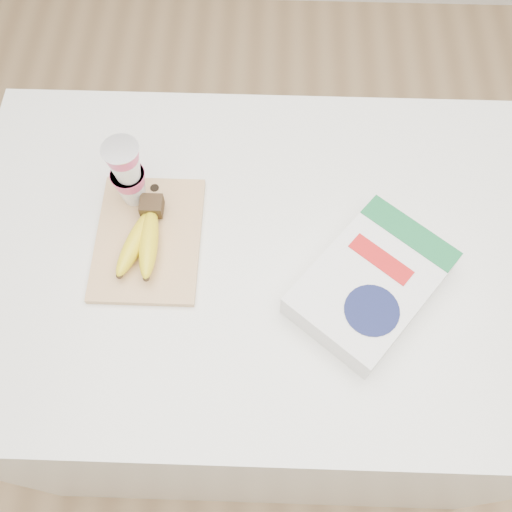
{
  "coord_description": "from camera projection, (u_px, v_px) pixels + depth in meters",
  "views": [
    {
      "loc": [
        0.0,
        -0.56,
        2.07
      ],
      "look_at": [
        -0.01,
        -0.03,
        1.02
      ],
      "focal_mm": 40.0,
      "sensor_mm": 36.0,
      "label": 1
    }
  ],
  "objects": [
    {
      "name": "cereal_box",
      "position": [
        371.0,
        283.0,
        1.15
      ],
      "size": [
        0.36,
        0.38,
        0.07
      ],
      "rotation": [
        0.0,
        0.0,
        -0.68
      ],
      "color": "white",
      "rests_on": "table"
    },
    {
      "name": "room",
      "position": [
        266.0,
        144.0,
        0.89
      ],
      "size": [
        4.0,
        4.0,
        4.0
      ],
      "color": "tan",
      "rests_on": "ground"
    },
    {
      "name": "cutting_board",
      "position": [
        149.0,
        239.0,
        1.22
      ],
      "size": [
        0.22,
        0.3,
        0.02
      ],
      "primitive_type": "cube",
      "rotation": [
        0.0,
        0.0,
        -0.0
      ],
      "color": "#DBB878",
      "rests_on": "table"
    },
    {
      "name": "bananas",
      "position": [
        143.0,
        238.0,
        1.19
      ],
      "size": [
        0.1,
        0.2,
        0.06
      ],
      "color": "#382816",
      "rests_on": "cutting_board"
    },
    {
      "name": "yogurt_stack",
      "position": [
        127.0,
        172.0,
        1.18
      ],
      "size": [
        0.08,
        0.08,
        0.18
      ],
      "color": "white",
      "rests_on": "cutting_board"
    },
    {
      "name": "table",
      "position": [
        261.0,
        328.0,
        1.66
      ],
      "size": [
        1.31,
        0.87,
        0.98
      ],
      "primitive_type": "cube",
      "color": "white",
      "rests_on": "ground"
    }
  ]
}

